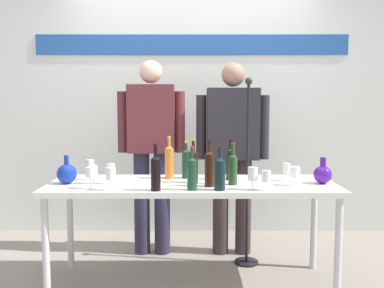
% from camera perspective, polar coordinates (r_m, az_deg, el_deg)
% --- Properties ---
extents(ground_plane, '(10.00, 10.00, 0.00)m').
position_cam_1_polar(ground_plane, '(3.45, 0.00, -17.79)').
color(ground_plane, gray).
extents(back_wall, '(4.51, 0.11, 3.00)m').
position_cam_1_polar(back_wall, '(4.51, -0.01, 7.38)').
color(back_wall, silver).
rests_on(back_wall, ground).
extents(display_table, '(2.11, 0.70, 0.77)m').
position_cam_1_polar(display_table, '(3.23, 0.00, -6.21)').
color(display_table, silver).
rests_on(display_table, ground).
extents(decanter_blue_left, '(0.15, 0.15, 0.21)m').
position_cam_1_polar(decanter_blue_left, '(3.30, -16.13, -3.73)').
color(decanter_blue_left, '#132D9A').
rests_on(decanter_blue_left, display_table).
extents(decanter_blue_right, '(0.13, 0.13, 0.19)m').
position_cam_1_polar(decanter_blue_right, '(3.32, 16.81, -3.80)').
color(decanter_blue_right, '#481693').
rests_on(decanter_blue_right, display_table).
extents(presenter_left, '(0.59, 0.22, 1.72)m').
position_cam_1_polar(presenter_left, '(3.85, -5.35, -0.07)').
color(presenter_left, '#2C283F').
rests_on(presenter_left, ground).
extents(presenter_right, '(0.64, 0.22, 1.70)m').
position_cam_1_polar(presenter_right, '(3.85, 5.35, -0.13)').
color(presenter_right, '#36292D').
rests_on(presenter_right, ground).
extents(wine_bottle_0, '(0.07, 0.07, 0.32)m').
position_cam_1_polar(wine_bottle_0, '(2.93, -4.80, -3.63)').
color(wine_bottle_0, black).
rests_on(wine_bottle_0, display_table).
extents(wine_bottle_1, '(0.07, 0.07, 0.33)m').
position_cam_1_polar(wine_bottle_1, '(3.20, 0.17, -2.72)').
color(wine_bottle_1, black).
rests_on(wine_bottle_1, display_table).
extents(wine_bottle_2, '(0.08, 0.08, 0.30)m').
position_cam_1_polar(wine_bottle_2, '(2.95, 3.68, -3.72)').
color(wine_bottle_2, black).
rests_on(wine_bottle_2, display_table).
extents(wine_bottle_3, '(0.07, 0.07, 0.33)m').
position_cam_1_polar(wine_bottle_3, '(3.06, 2.33, -3.05)').
color(wine_bottle_3, black).
rests_on(wine_bottle_3, display_table).
extents(wine_bottle_4, '(0.06, 0.06, 0.29)m').
position_cam_1_polar(wine_bottle_4, '(3.38, -0.77, -2.44)').
color(wine_bottle_4, '#133E25').
rests_on(wine_bottle_4, display_table).
extents(wine_bottle_5, '(0.07, 0.07, 0.31)m').
position_cam_1_polar(wine_bottle_5, '(3.33, 5.10, -2.39)').
color(wine_bottle_5, black).
rests_on(wine_bottle_5, display_table).
extents(wine_bottle_6, '(0.06, 0.06, 0.31)m').
position_cam_1_polar(wine_bottle_6, '(3.14, 5.39, -3.11)').
color(wine_bottle_6, '#223F1F').
rests_on(wine_bottle_6, display_table).
extents(wine_bottle_7, '(0.07, 0.07, 0.30)m').
position_cam_1_polar(wine_bottle_7, '(2.94, -0.05, -3.73)').
color(wine_bottle_7, '#173C27').
rests_on(wine_bottle_7, display_table).
extents(wine_bottle_8, '(0.07, 0.07, 0.33)m').
position_cam_1_polar(wine_bottle_8, '(3.36, -3.01, -2.23)').
color(wine_bottle_8, orange).
rests_on(wine_bottle_8, display_table).
extents(wine_glass_left_0, '(0.07, 0.07, 0.15)m').
position_cam_1_polar(wine_glass_left_0, '(3.06, -13.19, -3.71)').
color(wine_glass_left_0, white).
rests_on(wine_glass_left_0, display_table).
extents(wine_glass_left_1, '(0.06, 0.06, 0.15)m').
position_cam_1_polar(wine_glass_left_1, '(3.21, -10.60, -3.34)').
color(wine_glass_left_1, white).
rests_on(wine_glass_left_1, display_table).
extents(wine_glass_left_2, '(0.07, 0.07, 0.16)m').
position_cam_1_polar(wine_glass_left_2, '(2.98, -10.66, -3.91)').
color(wine_glass_left_2, white).
rests_on(wine_glass_left_2, display_table).
extents(wine_glass_left_3, '(0.06, 0.06, 0.14)m').
position_cam_1_polar(wine_glass_left_3, '(3.25, -12.85, -3.43)').
color(wine_glass_left_3, white).
rests_on(wine_glass_left_3, display_table).
extents(wine_glass_left_4, '(0.06, 0.06, 0.16)m').
position_cam_1_polar(wine_glass_left_4, '(3.40, -13.24, -2.73)').
color(wine_glass_left_4, white).
rests_on(wine_glass_left_4, display_table).
extents(wine_glass_right_0, '(0.06, 0.06, 0.14)m').
position_cam_1_polar(wine_glass_right_0, '(3.35, 12.31, -3.17)').
color(wine_glass_right_0, white).
rests_on(wine_glass_right_0, display_table).
extents(wine_glass_right_1, '(0.07, 0.07, 0.14)m').
position_cam_1_polar(wine_glass_right_1, '(3.19, 13.39, -3.64)').
color(wine_glass_right_1, white).
rests_on(wine_glass_right_1, display_table).
extents(wine_glass_right_2, '(0.06, 0.06, 0.14)m').
position_cam_1_polar(wine_glass_right_2, '(2.97, 9.74, -4.27)').
color(wine_glass_right_2, white).
rests_on(wine_glass_right_2, display_table).
extents(wine_glass_right_3, '(0.07, 0.07, 0.16)m').
position_cam_1_polar(wine_glass_right_3, '(2.98, 7.99, -3.94)').
color(wine_glass_right_3, white).
rests_on(wine_glass_right_3, display_table).
extents(microphone_stand, '(0.20, 0.20, 1.56)m').
position_cam_1_polar(microphone_stand, '(3.69, 7.25, -7.63)').
color(microphone_stand, black).
rests_on(microphone_stand, ground).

